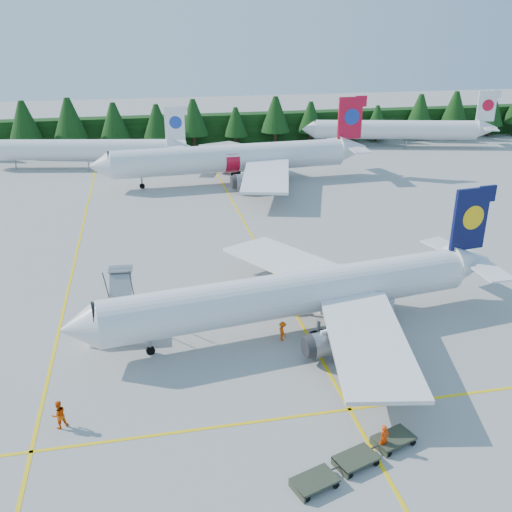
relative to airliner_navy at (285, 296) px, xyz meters
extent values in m
plane|color=#969691|center=(-4.30, -4.96, -3.17)|extent=(320.00, 320.00, 0.00)
cube|color=yellow|center=(-18.30, 15.04, -3.17)|extent=(0.25, 120.00, 0.01)
cube|color=yellow|center=(1.70, 15.04, -3.17)|extent=(0.25, 120.00, 0.01)
cube|color=yellow|center=(-4.30, -10.96, -3.17)|extent=(80.00, 0.25, 0.01)
cube|color=black|center=(-4.30, 77.04, -0.17)|extent=(220.00, 4.00, 6.00)
cylinder|color=silver|center=(0.59, 0.08, 0.07)|extent=(30.85, 7.71, 3.61)
cone|color=silver|center=(-15.84, -2.16, 0.07)|extent=(2.99, 3.91, 3.61)
cube|color=#080E3B|center=(17.11, 2.33, 4.58)|extent=(3.44, 0.78, 5.59)
cube|color=silver|center=(2.23, 8.04, -0.47)|extent=(10.75, 14.52, 1.02)
cylinder|color=gray|center=(0.77, 5.38, -1.73)|extent=(3.29, 2.29, 1.89)
cube|color=silver|center=(4.30, -7.15, -0.47)|extent=(7.72, 14.26, 1.02)
cylinder|color=gray|center=(2.19, -4.98, -1.73)|extent=(3.29, 2.29, 1.89)
cylinder|color=gray|center=(-10.95, -1.49, -2.40)|extent=(0.22, 0.22, 1.53)
cylinder|color=silver|center=(3.09, 46.74, 0.68)|extent=(36.51, 6.47, 4.27)
cone|color=silver|center=(-16.53, 45.55, 0.68)|extent=(3.24, 4.45, 4.27)
cube|color=red|center=(22.82, 47.94, 6.02)|extent=(4.07, 0.62, 6.62)
cube|color=silver|center=(5.74, 56.00, 0.03)|extent=(11.83, 17.26, 1.21)
cylinder|color=gray|center=(3.78, 52.99, -1.46)|extent=(3.76, 2.46, 2.24)
cube|color=silver|center=(6.84, 37.87, 0.03)|extent=(10.22, 17.12, 1.21)
cylinder|color=gray|center=(4.53, 40.62, -1.46)|extent=(3.76, 2.46, 2.24)
cylinder|color=gray|center=(-10.69, 45.91, -2.26)|extent=(0.26, 0.26, 1.82)
cylinder|color=silver|center=(-20.59, 61.07, 0.01)|extent=(30.20, 9.06, 3.54)
cube|color=silver|center=(-4.52, 58.03, 4.43)|extent=(3.36, 0.93, 5.48)
cylinder|color=gray|center=(-31.82, 63.19, -2.46)|extent=(0.21, 0.21, 1.41)
cylinder|color=silver|center=(39.80, 67.04, 0.21)|extent=(31.96, 10.95, 3.76)
cone|color=silver|center=(22.97, 70.99, 0.21)|extent=(3.42, 4.26, 3.76)
cube|color=silver|center=(56.73, 63.08, 4.91)|extent=(3.55, 1.13, 5.83)
cylinder|color=gray|center=(27.98, 69.81, -2.42)|extent=(0.23, 0.23, 1.50)
cube|color=silver|center=(-13.17, 1.41, -2.55)|extent=(4.86, 2.70, 1.24)
cube|color=gray|center=(-13.07, 3.68, -0.57)|extent=(2.01, 4.59, 3.36)
cube|color=gray|center=(-12.98, 5.94, 0.96)|extent=(2.09, 1.45, 0.14)
cube|color=white|center=(5.06, 2.86, -2.02)|extent=(2.64, 2.64, 2.30)
cube|color=black|center=(5.06, 2.86, -1.48)|extent=(2.29, 2.45, 0.98)
cube|color=white|center=(8.25, 2.10, -1.53)|extent=(4.39, 3.26, 2.84)
cube|color=#333A2A|center=(-2.54, -16.95, -2.71)|extent=(2.81, 2.23, 0.14)
cube|color=#333A2A|center=(0.30, -15.79, -2.71)|extent=(2.81, 2.23, 0.14)
cube|color=#333A2A|center=(3.13, -14.63, -2.71)|extent=(2.81, 2.23, 0.14)
imported|color=#EE3705|center=(2.30, -15.02, -2.28)|extent=(0.76, 0.62, 1.79)
imported|color=#E54C04|center=(-16.81, -8.97, -2.21)|extent=(1.15, 1.05, 1.92)
imported|color=#E14A04|center=(-0.51, -1.50, -2.36)|extent=(0.57, 0.74, 1.63)
camera|label=1|loc=(-10.53, -39.93, 20.65)|focal=40.00mm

